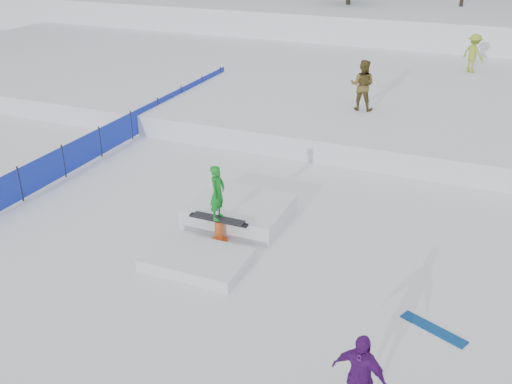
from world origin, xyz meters
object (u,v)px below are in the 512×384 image
at_px(spectator_purple, 359,377).
at_px(jib_rail_feature, 228,221).
at_px(safety_fence, 131,125).
at_px(walker_ygreen, 474,53).
at_px(walker_olive, 362,85).

distance_m(spectator_purple, jib_rail_feature, 6.69).
xyz_separation_m(safety_fence, spectator_purple, (11.00, -9.82, 0.28)).
bearing_deg(safety_fence, spectator_purple, -41.76).
xyz_separation_m(safety_fence, walker_ygreen, (11.14, 12.53, 1.16)).
relative_size(safety_fence, walker_olive, 8.24).
bearing_deg(spectator_purple, walker_olive, 115.12).
xyz_separation_m(walker_ygreen, jib_rail_feature, (-4.76, -17.54, -1.40)).
xyz_separation_m(walker_ygreen, spectator_purple, (-0.14, -22.35, -0.88)).
height_order(walker_olive, spectator_purple, walker_olive).
bearing_deg(spectator_purple, safety_fence, 150.07).
distance_m(safety_fence, jib_rail_feature, 8.11).
bearing_deg(spectator_purple, walker_ygreen, 101.45).
height_order(safety_fence, spectator_purple, spectator_purple).
xyz_separation_m(safety_fence, walker_olive, (7.63, 4.46, 1.22)).
height_order(walker_olive, jib_rail_feature, walker_olive).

